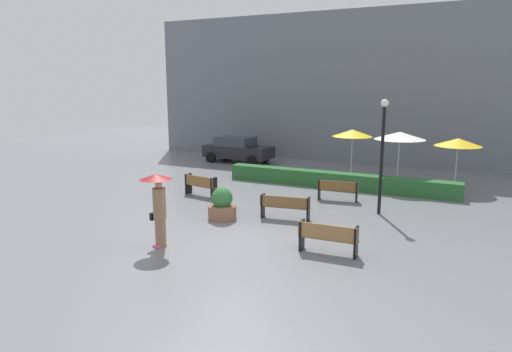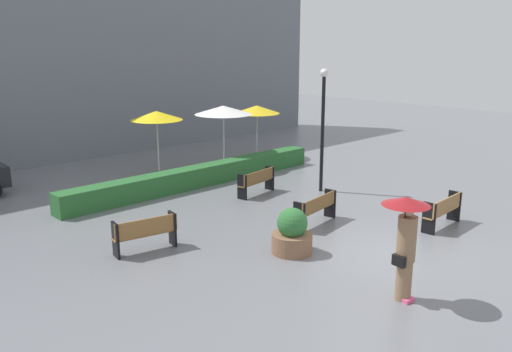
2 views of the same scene
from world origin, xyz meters
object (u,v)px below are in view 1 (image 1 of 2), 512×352
Objects in this scene: pedestrian_with_umbrella at (158,201)px; lamp_post at (382,145)px; bench_far_left at (200,184)px; planter_pot at (222,206)px; patio_umbrella_yellow_far at (458,142)px; parked_car at (238,149)px; bench_near_right at (328,237)px; bench_back_row at (338,189)px; bench_mid_center at (285,206)px; patio_umbrella_yellow at (352,133)px; patio_umbrella_white at (400,136)px.

pedestrian_with_umbrella is 8.28m from lamp_post.
planter_pot is at bearing -44.79° from bench_far_left.
patio_umbrella_yellow_far is at bearing 50.47° from planter_pot.
parked_car is (-5.24, 10.89, 0.33)m from planter_pot.
bench_near_right is 0.40× the size of parked_car.
bench_back_row is 3.08m from lamp_post.
bench_mid_center is 0.43× the size of parked_car.
bench_back_row is 1.02× the size of bench_far_left.
bench_far_left is 6.30m from pedestrian_with_umbrella.
parked_car is at bearing 126.16° from bench_mid_center.
planter_pot is (-2.98, -4.33, -0.01)m from bench_back_row.
lamp_post is (5.18, 6.35, 1.18)m from pedestrian_with_umbrella.
planter_pot is at bearing -103.84° from patio_umbrella_yellow.
bench_back_row is at bearing 74.58° from bench_mid_center.
patio_umbrella_yellow is 0.58× the size of parked_car.
patio_umbrella_yellow is (4.84, 6.66, 1.79)m from bench_far_left.
patio_umbrella_yellow_far is at bearing 67.82° from lamp_post.
bench_back_row is 0.72× the size of patio_umbrella_yellow_far.
lamp_post reaches higher than bench_back_row.
bench_mid_center is 9.50m from patio_umbrella_yellow_far.
bench_far_left is at bearing 160.57° from bench_mid_center.
bench_mid_center is (-0.94, -3.40, 0.01)m from bench_back_row.
bench_mid_center is 0.83× the size of pedestrian_with_umbrella.
patio_umbrella_yellow is at bearing 78.51° from pedestrian_with_umbrella.
bench_back_row is 10.53m from parked_car.
patio_umbrella_yellow is at bearing 174.46° from patio_umbrella_yellow_far.
lamp_post is (0.48, 4.80, 2.05)m from bench_near_right.
patio_umbrella_yellow is 7.84m from parked_car.
bench_mid_center is at bearing -91.56° from patio_umbrella_yellow.
bench_far_left reaches higher than bench_mid_center.
parked_car is (-10.16, 7.78, -1.75)m from lamp_post.
bench_far_left is 8.42m from patio_umbrella_yellow.
planter_pot is 0.46× the size of patio_umbrella_yellow.
patio_umbrella_yellow reaches higher than bench_near_right.
bench_near_right is 10.00m from patio_umbrella_white.
bench_near_right is 1.49× the size of planter_pot.
patio_umbrella_white is at bearing 91.92° from lamp_post.
pedestrian_with_umbrella is at bearing -70.58° from parked_car.
patio_umbrella_yellow is (2.27, 9.21, 1.82)m from planter_pot.
lamp_post is at bearing -112.18° from patio_umbrella_yellow_far.
lamp_post reaches higher than patio_umbrella_white.
patio_umbrella_white is (2.48, -1.08, 0.10)m from patio_umbrella_yellow.
patio_umbrella_white is at bearing 65.09° from bench_back_row.
patio_umbrella_white is at bearing 37.29° from bench_far_left.
lamp_post is 12.91m from parked_car.
pedestrian_with_umbrella reaches higher than bench_mid_center.
bench_far_left is (-5.55, -1.77, 0.02)m from bench_back_row.
planter_pot is at bearing 159.19° from bench_near_right.
pedestrian_with_umbrella is at bearing -161.75° from bench_near_right.
bench_near_right is at bearing -47.49° from bench_mid_center.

